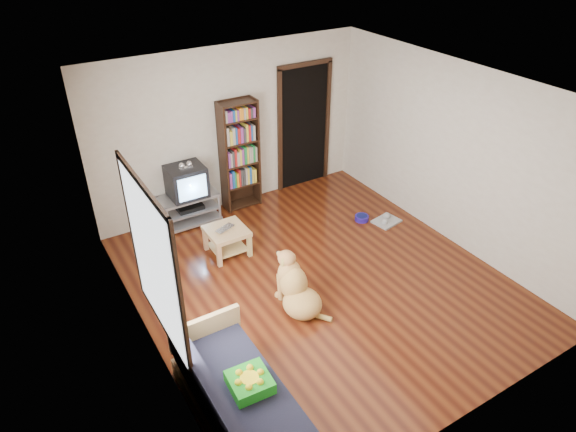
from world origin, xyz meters
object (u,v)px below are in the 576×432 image
bookshelf (239,150)px  laptop (227,230)px  green_cushion (250,382)px  dog (296,289)px  tv_stand (190,208)px  coffee_table (227,236)px  sofa (238,402)px  crt_tv (186,181)px  dog_bowl (362,218)px  grey_rag (386,221)px

bookshelf → laptop: bearing=-124.8°
green_cushion → dog: bearing=46.2°
tv_stand → coffee_table: 1.04m
sofa → crt_tv: bearing=75.1°
crt_tv → sofa: crt_tv is taller
dog_bowl → grey_rag: bearing=-39.8°
green_cushion → tv_stand: (0.85, 3.65, -0.21)m
dog_bowl → dog: bearing=-149.1°
dog_bowl → crt_tv: (-2.36, 1.36, 0.70)m
grey_rag → tv_stand: (-2.66, 1.59, 0.25)m
bookshelf → coffee_table: bearing=-125.5°
tv_stand → sofa: size_ratio=0.50×
green_cushion → sofa: 0.26m
crt_tv → sofa: (-0.97, -3.65, -0.48)m
grey_rag → dog: dog is taller
dog_bowl → sofa: bearing=-145.5°
sofa → grey_rag: bearing=29.3°
coffee_table → tv_stand: bearing=98.3°
laptop → tv_stand: size_ratio=0.33×
crt_tv → coffee_table: bearing=-81.9°
dog_bowl → crt_tv: bearing=150.0°
crt_tv → dog: (0.38, -2.55, -0.47)m
laptop → coffee_table: (0.00, 0.03, -0.13)m
tv_stand → sofa: 3.76m
tv_stand → dog: size_ratio=1.00×
crt_tv → bookshelf: (0.95, 0.07, 0.26)m
laptop → crt_tv: bearing=76.7°
crt_tv → green_cushion: bearing=-103.0°
bookshelf → coffee_table: 1.56m
green_cushion → coffee_table: bearing=72.8°
bookshelf → tv_stand: bearing=-174.4°
dog_bowl → sofa: 4.05m
green_cushion → bookshelf: (1.80, 3.75, 0.52)m
laptop → dog_bowl: 2.25m
coffee_table → crt_tv: bearing=98.1°
bookshelf → dog_bowl: bearing=-45.6°
grey_rag → dog: 2.48m
bookshelf → dog: (-0.57, -2.62, -0.72)m
grey_rag → sofa: bearing=-150.7°
crt_tv → coffee_table: crt_tv is taller
laptop → tv_stand: (-0.15, 1.06, -0.14)m
crt_tv → laptop: bearing=-82.1°
laptop → sofa: sofa is taller
crt_tv → tv_stand: bearing=-90.0°
grey_rag → dog: bearing=-157.7°
grey_rag → crt_tv: size_ratio=0.69×
sofa → coffee_table: bearing=66.6°
green_cushion → bookshelf: bookshelf is taller
tv_stand → dog: dog is taller
bookshelf → grey_rag: bearing=-44.6°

